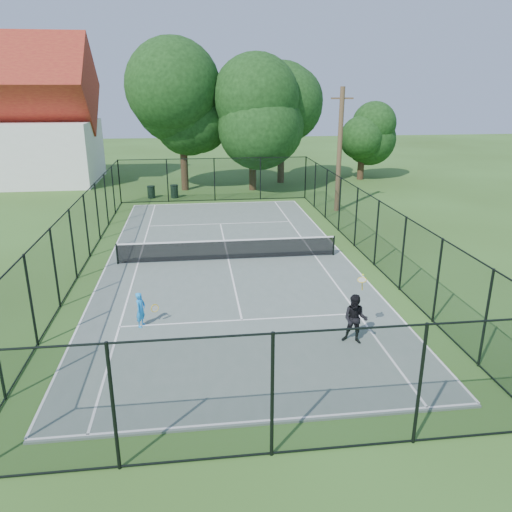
{
  "coord_description": "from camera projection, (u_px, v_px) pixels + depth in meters",
  "views": [
    {
      "loc": [
        -1.45,
        -21.83,
        7.65
      ],
      "look_at": [
        0.92,
        -3.0,
        1.2
      ],
      "focal_mm": 35.0,
      "sensor_mm": 36.0,
      "label": 1
    }
  ],
  "objects": [
    {
      "name": "utility_pole",
      "position": [
        340.0,
        150.0,
        31.25
      ],
      "size": [
        1.4,
        0.3,
        7.68
      ],
      "color": "#4C3823",
      "rests_on": "ground"
    },
    {
      "name": "tennis_net",
      "position": [
        228.0,
        249.0,
        22.95
      ],
      "size": [
        10.08,
        0.08,
        0.95
      ],
      "color": "black",
      "rests_on": "tennis_court"
    },
    {
      "name": "tree_far_right",
      "position": [
        363.0,
        137.0,
        42.34
      ],
      "size": [
        4.44,
        4.44,
        5.87
      ],
      "color": "#332114",
      "rests_on": "ground"
    },
    {
      "name": "tree_near_mid",
      "position": [
        253.0,
        116.0,
        37.29
      ],
      "size": [
        6.97,
        6.97,
        9.11
      ],
      "color": "#332114",
      "rests_on": "ground"
    },
    {
      "name": "fence",
      "position": [
        228.0,
        230.0,
        22.66
      ],
      "size": [
        13.1,
        26.1,
        3.0
      ],
      "color": "black",
      "rests_on": "ground"
    },
    {
      "name": "tree_near_left",
      "position": [
        182.0,
        113.0,
        37.23
      ],
      "size": [
        7.19,
        7.19,
        9.38
      ],
      "color": "#332114",
      "rests_on": "ground"
    },
    {
      "name": "player_blue",
      "position": [
        141.0,
        309.0,
        16.51
      ],
      "size": [
        0.8,
        0.51,
        1.19
      ],
      "color": "#1A8BE1",
      "rests_on": "tennis_court"
    },
    {
      "name": "player_black",
      "position": [
        355.0,
        319.0,
        15.37
      ],
      "size": [
        0.96,
        0.93,
        2.12
      ],
      "color": "black",
      "rests_on": "tennis_court"
    },
    {
      "name": "tennis_court",
      "position": [
        228.0,
        260.0,
        23.13
      ],
      "size": [
        11.0,
        24.0,
        0.06
      ],
      "primitive_type": "cube",
      "color": "#59695E",
      "rests_on": "ground"
    },
    {
      "name": "trash_bin_left",
      "position": [
        151.0,
        192.0,
        36.05
      ],
      "size": [
        0.58,
        0.58,
        0.88
      ],
      "color": "black",
      "rests_on": "ground"
    },
    {
      "name": "trash_bin_right",
      "position": [
        174.0,
        191.0,
        36.11
      ],
      "size": [
        0.58,
        0.58,
        0.94
      ],
      "color": "black",
      "rests_on": "ground"
    },
    {
      "name": "tree_near_right",
      "position": [
        282.0,
        114.0,
        40.29
      ],
      "size": [
        6.37,
        6.37,
        8.79
      ],
      "color": "#332114",
      "rests_on": "ground"
    },
    {
      "name": "ground",
      "position": [
        228.0,
        261.0,
        23.14
      ],
      "size": [
        120.0,
        120.0,
        0.0
      ],
      "primitive_type": "plane",
      "color": "#314F1B"
    }
  ]
}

